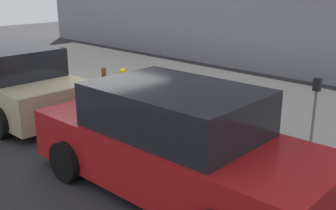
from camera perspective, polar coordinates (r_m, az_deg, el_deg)
name	(u,v)px	position (r m, az deg, el deg)	size (l,w,h in m)	color
ground_plane	(103,106)	(10.16, -9.19, -0.16)	(40.00, 40.00, 0.00)	#28282B
sidewalk_curb	(173,86)	(11.72, 0.65, 2.75)	(18.00, 5.00, 0.14)	#ADA89E
suitcase_silver_0	(256,120)	(7.73, 12.31, -2.04)	(0.42, 0.23, 0.96)	#9EA0A8
suitcase_navy_1	(234,117)	(8.01, 9.24, -1.72)	(0.43, 0.23, 0.62)	navy
suitcase_olive_2	(213,108)	(8.31, 6.43, -0.39)	(0.47, 0.28, 0.94)	#59601E
suitcase_maroon_3	(193,102)	(8.59, 3.49, 0.37)	(0.43, 0.20, 1.01)	maroon
suitcase_black_4	(175,98)	(8.91, 1.03, 1.04)	(0.43, 0.29, 0.99)	black
suitcase_red_5	(159,94)	(9.21, -1.22, 1.59)	(0.35, 0.24, 0.95)	red
suitcase_teal_6	(146,94)	(9.58, -3.07, 1.55)	(0.42, 0.24, 0.60)	#0F606B
fire_hydrant	(124,82)	(10.23, -6.29, 3.21)	(0.39, 0.21, 0.76)	#D89E0C
bollard_post	(104,81)	(10.62, -8.97, 3.34)	(0.12, 0.12, 0.69)	brown
parking_meter	(315,103)	(7.37, 20.04, 0.22)	(0.12, 0.09, 1.27)	slate
parked_car_red_0	(175,143)	(5.83, 0.96, -5.42)	(4.66, 2.13, 1.59)	#AD1619
parked_car_beige_1	(11,83)	(10.00, -21.26, 2.96)	(4.31, 2.16, 1.56)	tan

